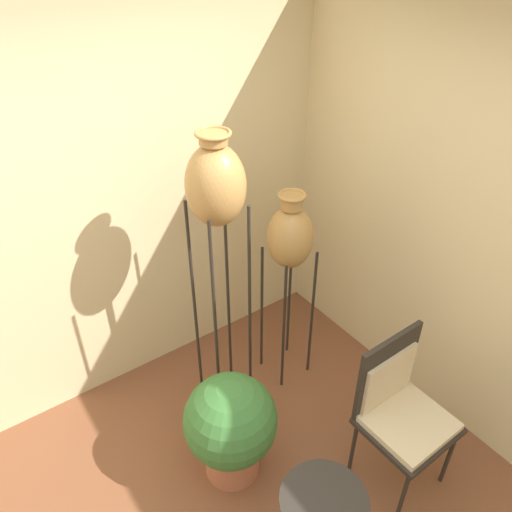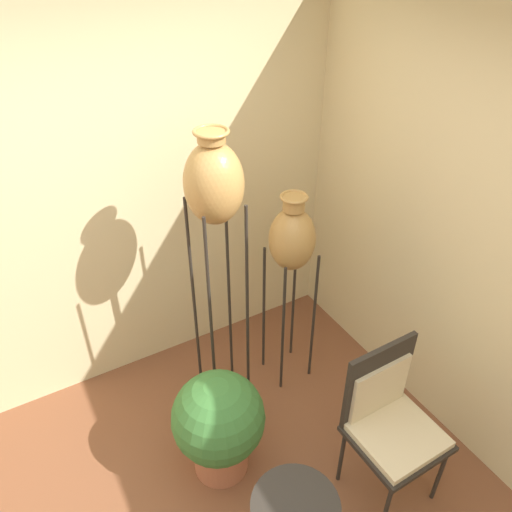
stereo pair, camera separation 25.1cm
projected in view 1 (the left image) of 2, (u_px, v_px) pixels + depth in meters
The scene contains 5 objects.
wall_back at pixel (86, 218), 3.01m from camera, with size 7.40×0.06×2.70m.
vase_stand_tall at pixel (216, 191), 2.69m from camera, with size 0.33×0.33×1.96m.
vase_stand_medium at pixel (290, 239), 3.16m from camera, with size 0.30×0.30×1.48m.
chair at pixel (399, 405), 2.80m from camera, with size 0.48×0.45×1.01m.
potted_plant at pixel (231, 426), 2.90m from camera, with size 0.55×0.55×0.74m.
Camera 1 is at (-0.68, -0.98, 2.87)m, focal length 35.00 mm.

